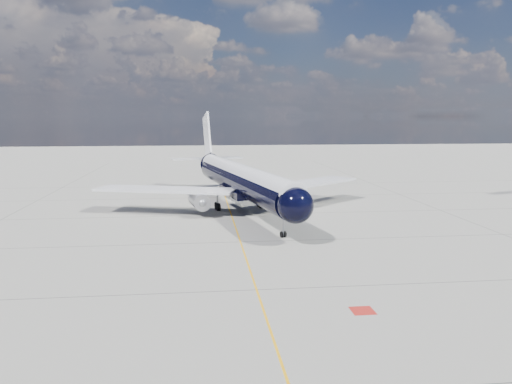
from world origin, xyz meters
TOP-DOWN VIEW (x-y plane):
  - ground at (0.00, 30.00)m, footprint 320.00×320.00m
  - taxiway_centerline at (0.00, 25.00)m, footprint 0.16×160.00m
  - red_marking at (6.80, -10.00)m, footprint 1.60×1.60m
  - main_airliner at (1.45, 29.06)m, footprint 39.71×48.92m

SIDE VIEW (x-z plane):
  - ground at x=0.00m, z-range 0.00..0.00m
  - taxiway_centerline at x=0.00m, z-range 0.00..0.01m
  - red_marking at x=6.80m, z-range 0.00..0.01m
  - main_airliner at x=1.45m, z-range -2.70..11.52m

